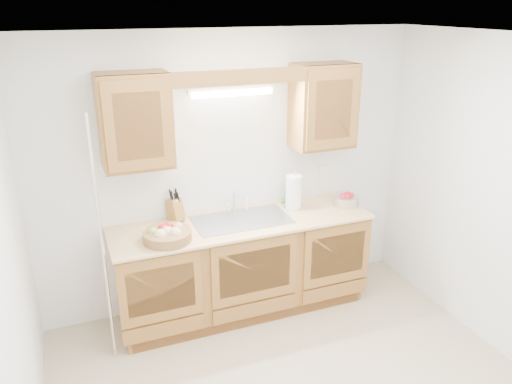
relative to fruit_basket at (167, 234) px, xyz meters
name	(u,v)px	position (x,y,z in m)	size (l,w,h in m)	color
room	(305,241)	(0.69, -1.05, 0.30)	(3.52, 3.50, 2.50)	tan
base_cabinets	(243,266)	(0.69, 0.15, -0.51)	(2.20, 0.60, 0.86)	#9E6C2E
countertop	(243,223)	(0.69, 0.13, -0.07)	(2.30, 0.63, 0.04)	tan
upper_cabinet_left	(135,121)	(-0.14, 0.28, 0.87)	(0.55, 0.33, 0.75)	#9E6C2E
upper_cabinet_right	(323,106)	(1.52, 0.28, 0.87)	(0.55, 0.33, 0.75)	#9E6C2E
valance	(241,77)	(0.69, 0.14, 1.19)	(2.20, 0.05, 0.12)	#9E6C2E
fluorescent_fixture	(232,91)	(0.69, 0.37, 1.04)	(0.76, 0.08, 0.08)	white
sink	(242,227)	(0.69, 0.16, -0.13)	(0.84, 0.46, 0.36)	#9E9EA3
wire_shelf_pole	(102,246)	(-0.51, -0.12, 0.05)	(0.03, 0.03, 2.00)	silver
outlet_plate	(323,171)	(1.64, 0.44, 0.20)	(0.08, 0.01, 0.12)	white
fruit_basket	(167,234)	(0.00, 0.00, 0.00)	(0.42, 0.42, 0.12)	olive
knife_block	(175,209)	(0.15, 0.36, 0.05)	(0.16, 0.19, 0.29)	#9E6C2E
orange_canister	(176,210)	(0.15, 0.35, 0.05)	(0.08, 0.08, 0.20)	orange
soap_bottle	(291,196)	(1.23, 0.30, 0.04)	(0.09, 0.09, 0.19)	blue
sponge	(286,201)	(1.23, 0.39, -0.05)	(0.12, 0.10, 0.02)	#CC333F
paper_towel	(294,192)	(1.23, 0.24, 0.10)	(0.18, 0.18, 0.37)	silver
apple_bowl	(346,200)	(1.72, 0.12, 0.00)	(0.32, 0.32, 0.13)	silver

